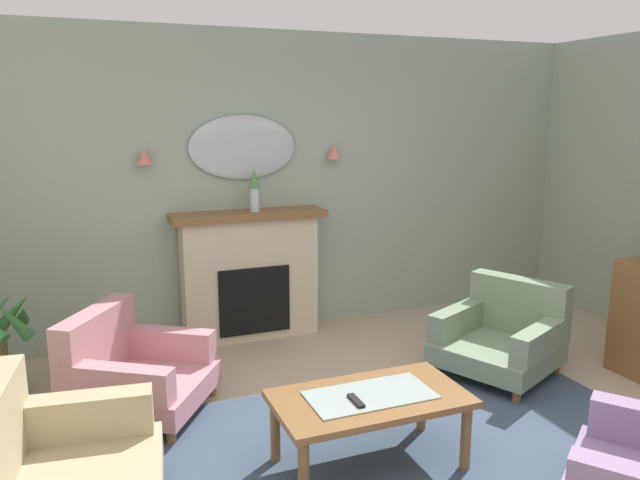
% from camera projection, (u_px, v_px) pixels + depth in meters
% --- Properties ---
extents(wall_back, '(6.95, 0.10, 2.72)m').
position_uv_depth(wall_back, '(286.00, 184.00, 5.66)').
color(wall_back, '#93A393').
rests_on(wall_back, ground).
extents(patterned_rug, '(3.20, 2.40, 0.01)m').
position_uv_depth(patterned_rug, '(431.00, 462.00, 3.56)').
color(patterned_rug, '#38475B').
rests_on(patterned_rug, ground).
extents(fireplace, '(1.36, 0.36, 1.16)m').
position_uv_depth(fireplace, '(250.00, 276.00, 5.47)').
color(fireplace, beige).
rests_on(fireplace, ground).
extents(mantel_vase_left, '(0.10, 0.10, 0.37)m').
position_uv_depth(mantel_vase_left, '(255.00, 188.00, 5.30)').
color(mantel_vase_left, silver).
rests_on(mantel_vase_left, fireplace).
extents(wall_mirror, '(0.96, 0.06, 0.56)m').
position_uv_depth(wall_mirror, '(243.00, 147.00, 5.36)').
color(wall_mirror, '#B2BCC6').
extents(wall_sconce_left, '(0.14, 0.14, 0.14)m').
position_uv_depth(wall_sconce_left, '(144.00, 156.00, 5.02)').
color(wall_sconce_left, '#D17066').
extents(wall_sconce_right, '(0.14, 0.14, 0.14)m').
position_uv_depth(wall_sconce_right, '(334.00, 151.00, 5.63)').
color(wall_sconce_right, '#D17066').
extents(coffee_table, '(1.10, 0.60, 0.45)m').
position_uv_depth(coffee_table, '(370.00, 405.00, 3.46)').
color(coffee_table, brown).
rests_on(coffee_table, ground).
extents(tv_remote, '(0.04, 0.16, 0.02)m').
position_uv_depth(tv_remote, '(356.00, 401.00, 3.35)').
color(tv_remote, black).
rests_on(tv_remote, coffee_table).
extents(armchair_by_coffee_table, '(1.08, 1.07, 0.71)m').
position_uv_depth(armchair_by_coffee_table, '(503.00, 334.00, 4.78)').
color(armchair_by_coffee_table, gray).
rests_on(armchair_by_coffee_table, ground).
extents(armchair_in_corner, '(1.12, 1.12, 0.71)m').
position_uv_depth(armchair_in_corner, '(131.00, 370.00, 4.12)').
color(armchair_in_corner, '#B77A84').
rests_on(armchair_in_corner, ground).
extents(potted_plant_small_fern, '(0.49, 0.50, 0.77)m').
position_uv_depth(potted_plant_small_fern, '(4.00, 345.00, 4.33)').
color(potted_plant_small_fern, brown).
rests_on(potted_plant_small_fern, ground).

